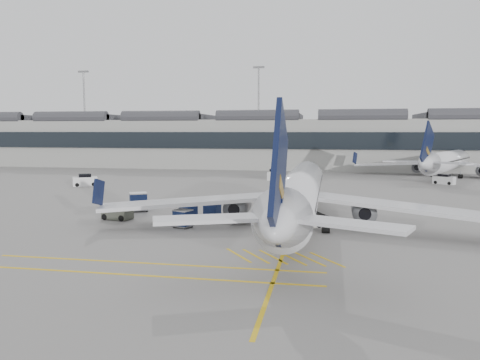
% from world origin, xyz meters
% --- Properties ---
extents(ground, '(220.00, 220.00, 0.00)m').
position_xyz_m(ground, '(0.00, 0.00, 0.00)').
color(ground, gray).
rests_on(ground, ground).
extents(terminal, '(200.00, 20.45, 12.40)m').
position_xyz_m(terminal, '(0.00, 71.93, 6.14)').
color(terminal, '#9E9E99').
rests_on(terminal, ground).
extents(light_masts, '(113.00, 0.60, 25.45)m').
position_xyz_m(light_masts, '(-1.67, 86.00, 14.49)').
color(light_masts, slate).
rests_on(light_masts, ground).
extents(apron_markings, '(0.25, 60.00, 0.01)m').
position_xyz_m(apron_markings, '(10.00, 10.00, 0.01)').
color(apron_markings, gold).
rests_on(apron_markings, ground).
extents(airliner_main, '(35.53, 38.81, 10.32)m').
position_xyz_m(airliner_main, '(10.49, 3.04, 3.03)').
color(airliner_main, silver).
rests_on(airliner_main, ground).
extents(airliner_far, '(32.01, 35.30, 10.17)m').
position_xyz_m(airliner_far, '(35.31, 54.21, 2.99)').
color(airliner_far, silver).
rests_on(airliner_far, ground).
extents(belt_loader, '(5.30, 2.18, 2.13)m').
position_xyz_m(belt_loader, '(10.58, 3.95, 0.62)').
color(belt_loader, silver).
rests_on(belt_loader, ground).
extents(baggage_cart_a, '(1.88, 1.73, 1.60)m').
position_xyz_m(baggage_cart_a, '(0.44, 1.25, 0.86)').
color(baggage_cart_a, gray).
rests_on(baggage_cart_a, ground).
extents(baggage_cart_b, '(1.78, 1.58, 1.62)m').
position_xyz_m(baggage_cart_b, '(1.95, 6.03, 0.87)').
color(baggage_cart_b, gray).
rests_on(baggage_cart_b, ground).
extents(baggage_cart_c, '(1.90, 1.74, 1.64)m').
position_xyz_m(baggage_cart_c, '(-0.49, 6.05, 0.88)').
color(baggage_cart_c, gray).
rests_on(baggage_cart_c, ground).
extents(baggage_cart_d, '(2.42, 2.28, 2.01)m').
position_xyz_m(baggage_cart_d, '(-6.73, 8.44, 1.08)').
color(baggage_cart_d, gray).
rests_on(baggage_cart_d, ground).
extents(ramp_agent_a, '(0.76, 0.62, 1.79)m').
position_xyz_m(ramp_agent_a, '(8.06, 9.70, 0.89)').
color(ramp_agent_a, red).
rests_on(ramp_agent_a, ground).
extents(ramp_agent_b, '(0.94, 0.86, 1.57)m').
position_xyz_m(ramp_agent_b, '(4.80, 5.02, 0.78)').
color(ramp_agent_b, '#FF410D').
rests_on(ramp_agent_b, ground).
extents(pushback_tug, '(2.93, 2.10, 1.50)m').
position_xyz_m(pushback_tug, '(-6.93, 3.78, 0.67)').
color(pushback_tug, '#484B40').
rests_on(pushback_tug, ground).
extents(safety_cone_nose, '(0.34, 0.34, 0.47)m').
position_xyz_m(safety_cone_nose, '(10.04, 19.72, 0.23)').
color(safety_cone_nose, '#F24C0A').
rests_on(safety_cone_nose, ground).
extents(safety_cone_engine, '(0.37, 0.37, 0.52)m').
position_xyz_m(safety_cone_engine, '(12.37, 8.05, 0.26)').
color(safety_cone_engine, '#F24C0A').
rests_on(safety_cone_engine, ground).
extents(service_van_left, '(4.03, 3.42, 1.86)m').
position_xyz_m(service_van_left, '(-24.05, 28.80, 0.83)').
color(service_van_left, silver).
rests_on(service_van_left, ground).
extents(service_van_mid, '(2.84, 4.16, 1.95)m').
position_xyz_m(service_van_mid, '(4.31, 43.17, 0.87)').
color(service_van_mid, silver).
rests_on(service_van_mid, ground).
extents(service_van_right, '(3.56, 3.08, 1.65)m').
position_xyz_m(service_van_right, '(31.63, 41.69, 0.74)').
color(service_van_right, silver).
rests_on(service_van_right, ground).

